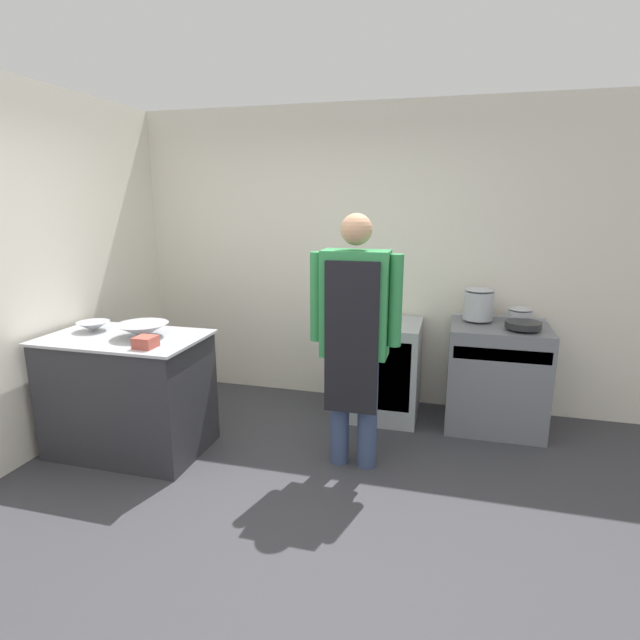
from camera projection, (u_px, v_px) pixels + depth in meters
The scene contains 13 objects.
ground_plane at pixel (253, 526), 2.94m from camera, with size 14.00×14.00×0.00m, color #38383D.
wall_back at pixel (337, 257), 4.65m from camera, with size 8.00×0.05×2.70m.
wall_left at pixel (75, 266), 4.04m from camera, with size 0.05×8.00×2.70m.
prep_counter at pixel (129, 394), 3.76m from camera, with size 1.16×0.72×0.90m.
stove at pixel (496, 377), 4.14m from camera, with size 0.78×0.61×0.90m.
fridge_unit at pixel (381, 369), 4.40m from camera, with size 0.66×0.64×0.84m.
person_cook at pixel (355, 328), 3.40m from camera, with size 0.63×0.24×1.79m.
mixing_bowl at pixel (143, 330), 3.62m from camera, with size 0.37×0.37×0.10m.
small_bowl at pixel (93, 326), 3.80m from camera, with size 0.24×0.24×0.07m.
plastic_tub at pixel (146, 342), 3.36m from camera, with size 0.13×0.13×0.08m.
stock_pot at pixel (479, 303), 4.15m from camera, with size 0.24×0.24×0.27m.
saute_pan at pixel (523, 325), 3.89m from camera, with size 0.27×0.27×0.05m.
sauce_pot at pixel (520, 314), 4.08m from camera, with size 0.19×0.19×0.12m.
Camera 1 is at (1.04, -2.38, 1.87)m, focal length 28.00 mm.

